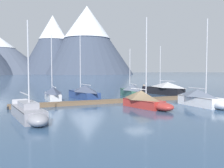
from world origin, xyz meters
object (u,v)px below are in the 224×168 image
sailboat_nearest_berth (29,113)px  sailboat_mid_dock_port (83,92)px  person_on_dock (144,90)px  sailboat_outer_slip (202,98)px  sailboat_end_of_dock (164,88)px  sailboat_mid_dock_starboard (145,100)px  sailboat_far_berth (131,90)px  sailboat_second_berth (52,94)px

sailboat_nearest_berth → sailboat_mid_dock_port: 13.84m
sailboat_nearest_berth → person_on_dock: (13.90, 5.55, 0.71)m
sailboat_outer_slip → sailboat_end_of_dock: size_ratio=1.16×
sailboat_mid_dock_port → sailboat_mid_dock_starboard: bearing=-74.3°
sailboat_far_berth → sailboat_end_of_dock: sailboat_end_of_dock is taller
sailboat_far_berth → sailboat_outer_slip: size_ratio=0.88×
sailboat_far_berth → sailboat_end_of_dock: bearing=2.9°
sailboat_mid_dock_port → sailboat_outer_slip: size_ratio=0.94×
sailboat_nearest_berth → person_on_dock: 14.99m
sailboat_far_berth → sailboat_outer_slip: sailboat_outer_slip is taller
sailboat_outer_slip → person_on_dock: sailboat_outer_slip is taller
sailboat_second_berth → person_on_dock: sailboat_second_berth is taller
sailboat_nearest_berth → sailboat_far_berth: size_ratio=0.95×
sailboat_second_berth → person_on_dock: 11.23m
sailboat_second_berth → sailboat_far_berth: size_ratio=1.04×
sailboat_second_berth → sailboat_outer_slip: (12.65, -11.85, 0.00)m
sailboat_nearest_berth → sailboat_mid_dock_starboard: 11.07m
sailboat_nearest_berth → person_on_dock: size_ratio=4.34×
person_on_dock → sailboat_second_berth: bearing=150.4°
sailboat_end_of_dock → sailboat_outer_slip: bearing=-110.2°
sailboat_mid_dock_port → person_on_dock: (5.73, -5.61, 0.42)m
sailboat_second_berth → sailboat_nearest_berth: bearing=-110.5°
sailboat_mid_dock_port → sailboat_outer_slip: 14.72m
sailboat_end_of_dock → sailboat_far_berth: bearing=-177.1°
sailboat_nearest_berth → sailboat_outer_slip: (16.81, -0.75, 0.25)m
sailboat_mid_dock_starboard → sailboat_end_of_dock: 13.94m
sailboat_outer_slip → sailboat_end_of_dock: sailboat_outer_slip is taller
sailboat_mid_dock_starboard → sailboat_outer_slip: bearing=-17.1°
sailboat_nearest_berth → sailboat_mid_dock_port: sailboat_mid_dock_port is taller
sailboat_mid_dock_starboard → sailboat_far_berth: sailboat_mid_dock_starboard is taller
sailboat_mid_dock_port → sailboat_mid_dock_starboard: (2.85, -10.14, -0.06)m
sailboat_second_berth → sailboat_mid_dock_starboard: bearing=-55.7°
sailboat_second_berth → sailboat_mid_dock_port: sailboat_mid_dock_port is taller
sailboat_mid_dock_starboard → sailboat_nearest_berth: bearing=-174.7°
person_on_dock → sailboat_mid_dock_starboard: bearing=-122.5°
sailboat_nearest_berth → sailboat_second_berth: 11.85m
sailboat_end_of_dock → person_on_dock: (-7.13, -5.17, 0.35)m
sailboat_mid_dock_port → person_on_dock: size_ratio=4.89×
sailboat_mid_dock_port → sailboat_end_of_dock: (12.86, -0.45, 0.07)m
sailboat_nearest_berth → sailboat_second_berth: sailboat_second_berth is taller
sailboat_mid_dock_port → person_on_dock: bearing=-44.4°
sailboat_second_berth → sailboat_end_of_dock: 16.89m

